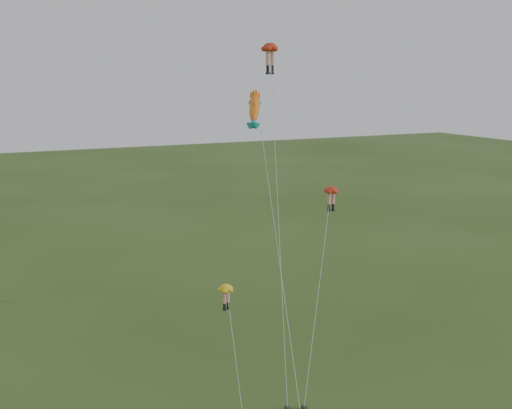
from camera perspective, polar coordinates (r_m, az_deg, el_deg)
name	(u,v)px	position (r m, az deg, el deg)	size (l,w,h in m)	color
ground	(279,395)	(40.21, 2.30, -18.49)	(300.00, 300.00, 0.00)	#324619
legs_kite_red_high	(270,56)	(44.67, 1.45, 14.66)	(5.15, 12.40, 23.40)	red
legs_kite_red_mid	(331,196)	(46.49, 7.50, 0.87)	(8.87, 11.11, 12.21)	red
legs_kite_yellow	(227,295)	(35.69, -2.93, -9.08)	(1.22, 3.87, 8.27)	yellow
fish_kite	(255,108)	(44.52, -0.12, 9.66)	(3.62, 13.83, 20.13)	yellow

